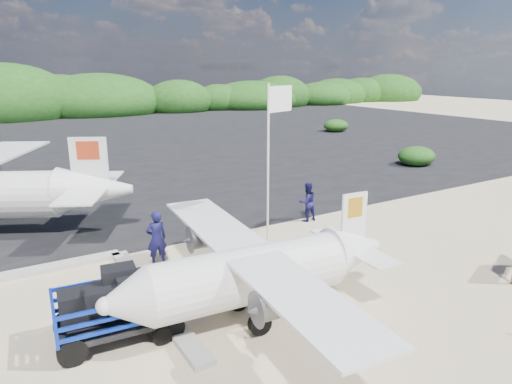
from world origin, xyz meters
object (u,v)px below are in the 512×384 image
(aircraft_large, at_px, (291,135))
(crew_b, at_px, (307,202))
(crew_c, at_px, (346,237))
(baggage_cart, at_px, (120,338))
(flagpole, at_px, (267,267))
(crew_a, at_px, (156,238))

(aircraft_large, bearing_deg, crew_b, 83.18)
(crew_b, height_order, crew_c, crew_c)
(baggage_cart, distance_m, crew_b, 10.06)
(flagpole, distance_m, crew_c, 2.74)
(crew_a, bearing_deg, baggage_cart, 59.97)
(crew_c, bearing_deg, flagpole, -39.87)
(aircraft_large, bearing_deg, crew_a, 73.38)
(crew_a, bearing_deg, crew_b, -169.47)
(flagpole, xyz_separation_m, crew_b, (3.85, 3.04, 0.81))
(flagpole, relative_size, aircraft_large, 0.37)
(aircraft_large, bearing_deg, flagpole, 80.20)
(crew_a, xyz_separation_m, crew_c, (5.40, -2.83, -0.09))
(baggage_cart, distance_m, flagpole, 5.30)
(baggage_cart, xyz_separation_m, flagpole, (5.08, 1.53, 0.00))
(baggage_cart, xyz_separation_m, crew_a, (2.15, 3.50, 0.91))
(baggage_cart, height_order, flagpole, flagpole)
(crew_c, bearing_deg, aircraft_large, -142.06)
(crew_a, distance_m, crew_b, 6.86)
(crew_a, height_order, crew_b, crew_a)
(crew_b, height_order, aircraft_large, aircraft_large)
(crew_c, xyz_separation_m, aircraft_large, (14.99, 24.46, -0.82))
(baggage_cart, relative_size, crew_b, 1.84)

